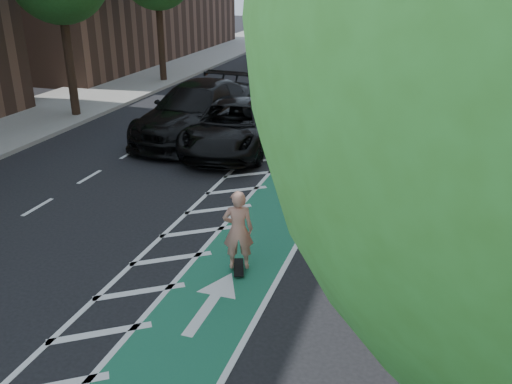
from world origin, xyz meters
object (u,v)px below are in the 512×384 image
at_px(suv_near, 233,125).
at_px(barrel_a, 171,112).
at_px(skateboarder, 238,230).
at_px(suv_far, 197,111).

relative_size(suv_near, barrel_a, 6.50).
relative_size(skateboarder, suv_far, 0.26).
distance_m(suv_near, barrel_a, 4.43).
xyz_separation_m(skateboarder, barrel_a, (-6.78, 10.40, -0.54)).
bearing_deg(suv_near, suv_far, 145.52).
bearing_deg(barrel_a, suv_far, -38.65).
bearing_deg(suv_far, skateboarder, -58.20).
height_order(skateboarder, suv_near, skateboarder).
xyz_separation_m(suv_far, barrel_a, (-1.88, 1.50, -0.56)).
height_order(suv_near, suv_far, suv_far).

